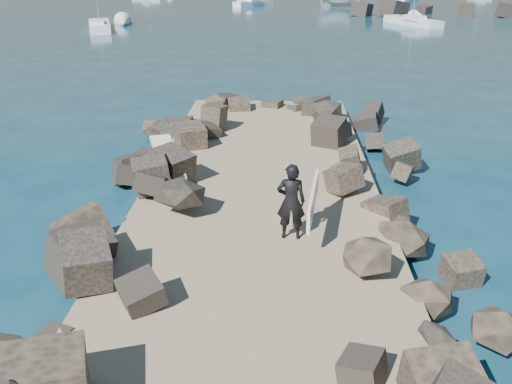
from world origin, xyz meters
TOP-DOWN VIEW (x-y plane):
  - ground at (0.00, 0.00)m, footprint 800.00×800.00m
  - jetty at (0.00, -2.00)m, footprint 6.00×26.00m
  - riprap_left at (-2.90, -1.50)m, footprint 2.60×22.00m
  - riprap_right at (2.90, -1.50)m, footprint 2.60×22.00m
  - surfboard_resting at (-2.52, 2.20)m, footprint 1.36×2.38m
  - surfer_with_board at (0.80, -1.30)m, footprint 0.93×2.03m
  - sailboat_c at (13.01, 45.07)m, footprint 4.53×7.27m
  - sailboat_b at (-3.28, 67.26)m, footprint 5.29×6.08m
  - sailboat_a at (-15.79, 39.97)m, footprint 3.95×7.98m

SIDE VIEW (x-z plane):
  - ground at x=0.00m, z-range 0.00..0.00m
  - jetty at x=0.00m, z-range 0.00..0.60m
  - sailboat_a at x=-15.79m, z-range -4.33..5.02m
  - sailboat_c at x=13.01m, z-range -4.03..4.73m
  - sailboat_b at x=-3.28m, z-range -3.67..4.37m
  - riprap_left at x=-2.90m, z-range 0.00..1.00m
  - riprap_right at x=2.90m, z-range 0.00..1.00m
  - surfboard_resting at x=-2.52m, z-range 1.00..1.08m
  - surfer_with_board at x=0.80m, z-range 0.61..2.25m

